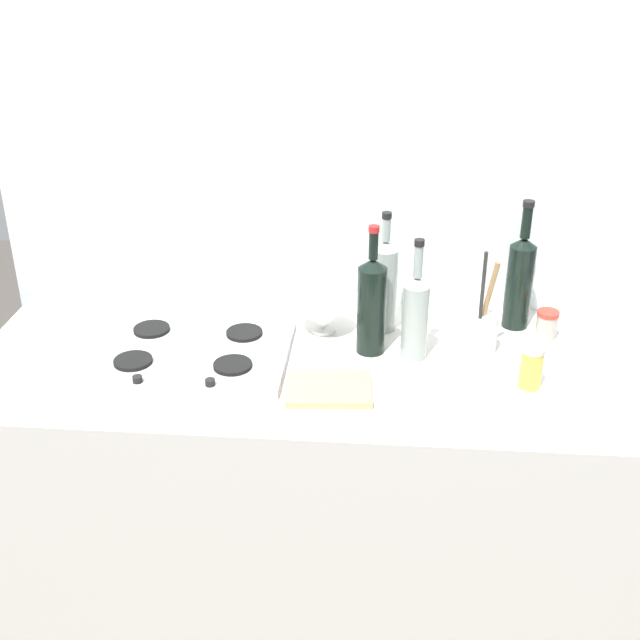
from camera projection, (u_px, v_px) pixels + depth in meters
ground_plane at (320, 615)px, 2.48m from camera, size 6.00×6.00×0.00m
counter_block at (320, 500)px, 2.28m from camera, size 1.80×0.70×0.90m
backsplash_panel at (331, 231)px, 2.32m from camera, size 1.90×0.06×2.23m
stovetop_hob at (191, 352)px, 2.09m from camera, size 0.51×0.39×0.04m
plate_stack at (619, 381)px, 1.92m from camera, size 0.22×0.22×0.07m
wine_bottle_leftmost at (384, 284)px, 2.18m from camera, size 0.07×0.07×0.34m
wine_bottle_mid_left at (520, 279)px, 2.19m from camera, size 0.07×0.07×0.36m
wine_bottle_mid_right at (415, 315)px, 2.05m from camera, size 0.07×0.07×0.33m
wine_bottle_rightmost at (372, 304)px, 2.07m from camera, size 0.08×0.08×0.35m
mixing_bowl at (323, 318)px, 2.21m from camera, size 0.15×0.15×0.08m
utensil_crock at (480, 331)px, 2.10m from camera, size 0.09×0.09×0.29m
condiment_jar_front at (547, 324)px, 2.18m from camera, size 0.06×0.06×0.08m
condiment_jar_rear at (531, 367)px, 1.94m from camera, size 0.06×0.06×0.11m
cutting_board at (329, 389)px, 1.94m from camera, size 0.22×0.17×0.02m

